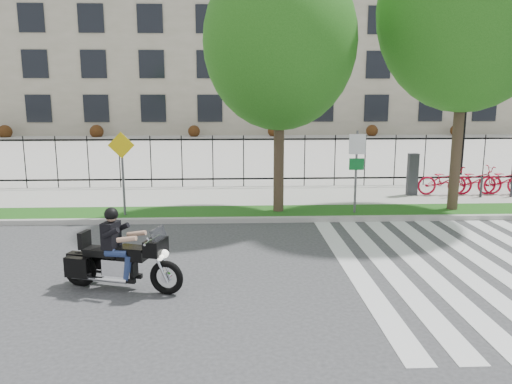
{
  "coord_description": "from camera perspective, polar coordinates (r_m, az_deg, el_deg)",
  "views": [
    {
      "loc": [
        -0.36,
        -10.16,
        3.71
      ],
      "look_at": [
        0.22,
        3.0,
        1.13
      ],
      "focal_mm": 35.0,
      "sensor_mm": 36.0,
      "label": 1
    }
  ],
  "objects": [
    {
      "name": "curb",
      "position": [
        14.72,
        -1.03,
        -3.21
      ],
      "size": [
        60.0,
        0.2,
        0.15
      ],
      "primitive_type": "cube",
      "color": "#A8A69F",
      "rests_on": "ground"
    },
    {
      "name": "iron_fence",
      "position": [
        19.53,
        -1.43,
        3.56
      ],
      "size": [
        30.0,
        0.06,
        2.0
      ],
      "primitive_type": null,
      "color": "black",
      "rests_on": "sidewalk"
    },
    {
      "name": "crosswalk_stripes",
      "position": [
        11.99,
        23.5,
        -7.85
      ],
      "size": [
        5.7,
        8.0,
        0.01
      ],
      "primitive_type": null,
      "color": "silver",
      "rests_on": "ground"
    },
    {
      "name": "sign_pole_regulatory",
      "position": [
        15.31,
        11.42,
        3.49
      ],
      "size": [
        0.5,
        0.09,
        2.5
      ],
      "color": "#59595B",
      "rests_on": "grass_verge"
    },
    {
      "name": "plaza",
      "position": [
        35.35,
        -1.92,
        5.14
      ],
      "size": [
        80.0,
        34.0,
        0.1
      ],
      "primitive_type": "cube",
      "color": "#A9A59E",
      "rests_on": "ground"
    },
    {
      "name": "sign_pole_warning",
      "position": [
        15.23,
        -15.04,
        3.29
      ],
      "size": [
        0.78,
        0.09,
        2.49
      ],
      "color": "#59595B",
      "rests_on": "grass_verge"
    },
    {
      "name": "ground",
      "position": [
        10.82,
        -0.45,
        -8.95
      ],
      "size": [
        120.0,
        120.0,
        0.0
      ],
      "primitive_type": "plane",
      "color": "#343436",
      "rests_on": "ground"
    },
    {
      "name": "motorcycle_rider",
      "position": [
        9.95,
        -15.25,
        -7.22
      ],
      "size": [
        2.46,
        1.15,
        1.95
      ],
      "color": "black",
      "rests_on": "ground"
    },
    {
      "name": "grass_verge",
      "position": [
        15.54,
        -1.11,
        -2.43
      ],
      "size": [
        60.0,
        1.5,
        0.15
      ],
      "primitive_type": "cube",
      "color": "#195415",
      "rests_on": "ground"
    },
    {
      "name": "street_tree_1",
      "position": [
        15.24,
        2.74,
        16.78
      ],
      "size": [
        4.51,
        4.51,
        7.68
      ],
      "color": "#3E2C21",
      "rests_on": "grass_verge"
    },
    {
      "name": "lamp_post_right",
      "position": [
        24.46,
        22.85,
        9.06
      ],
      "size": [
        1.06,
        0.7,
        4.25
      ],
      "color": "black",
      "rests_on": "ground"
    },
    {
      "name": "sidewalk",
      "position": [
        17.98,
        -1.31,
        -0.57
      ],
      "size": [
        60.0,
        3.5,
        0.15
      ],
      "primitive_type": "cube",
      "color": "#A9A59E",
      "rests_on": "ground"
    },
    {
      "name": "office_building",
      "position": [
        55.43,
        -2.22,
        17.56
      ],
      "size": [
        60.0,
        21.9,
        20.15
      ],
      "color": "gray",
      "rests_on": "ground"
    },
    {
      "name": "street_tree_2",
      "position": [
        16.78,
        23.01,
        18.66
      ],
      "size": [
        5.24,
        5.24,
        9.04
      ],
      "color": "#3E2C21",
      "rests_on": "grass_verge"
    }
  ]
}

